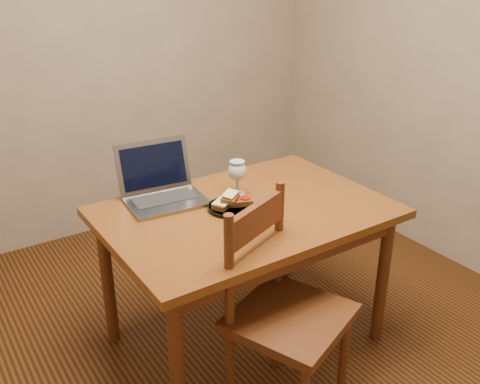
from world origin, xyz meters
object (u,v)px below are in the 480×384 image
table (246,225)px  laptop (160,185)px  milk_glass (237,178)px  plate (231,207)px  chair (285,303)px

table → laptop: size_ratio=3.32×
table → milk_glass: milk_glass is taller
plate → milk_glass: (0.12, 0.13, 0.08)m
plate → laptop: bearing=126.0°
plate → laptop: (-0.21, 0.29, 0.06)m
table → plate: (-0.06, 0.03, 0.09)m
chair → laptop: (-0.16, 0.78, 0.28)m
milk_glass → laptop: 0.37m
table → milk_glass: 0.24m
milk_glass → plate: bearing=-133.3°
table → milk_glass: (0.06, 0.16, 0.17)m
table → plate: plate is taller
plate → laptop: 0.37m
chair → plate: 0.54m
laptop → plate: bearing=-48.4°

